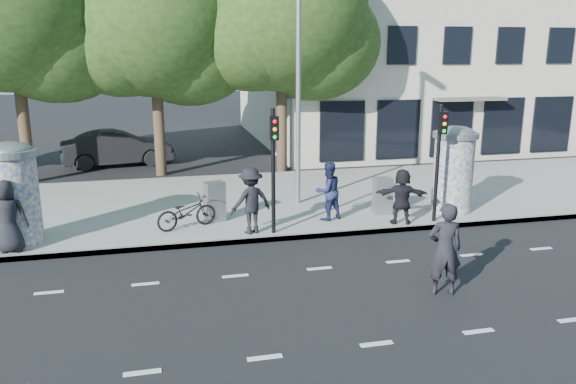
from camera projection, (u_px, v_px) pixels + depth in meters
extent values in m
plane|color=black|center=(338.00, 293.00, 11.95)|extent=(120.00, 120.00, 0.00)
cube|color=gray|center=(269.00, 200.00, 19.01)|extent=(40.00, 8.00, 0.15)
cube|color=slate|center=(297.00, 237.00, 15.28)|extent=(40.00, 0.10, 0.16)
cube|color=silver|center=(376.00, 344.00, 9.87)|extent=(32.00, 0.12, 0.01)
cube|color=silver|center=(319.00, 268.00, 13.27)|extent=(32.00, 0.12, 0.01)
cylinder|color=beige|center=(15.00, 200.00, 14.29)|extent=(1.20, 1.20, 2.30)
cylinder|color=slate|center=(9.00, 153.00, 13.99)|extent=(1.36, 1.36, 0.16)
ellipsoid|color=slate|center=(9.00, 150.00, 13.97)|extent=(1.10, 1.10, 0.38)
cylinder|color=beige|center=(453.00, 175.00, 17.20)|extent=(1.20, 1.20, 2.30)
cylinder|color=slate|center=(456.00, 135.00, 16.90)|extent=(1.36, 1.36, 0.16)
ellipsoid|color=slate|center=(456.00, 132.00, 16.88)|extent=(1.10, 1.10, 0.38)
cylinder|color=black|center=(273.00, 172.00, 14.99)|extent=(0.11, 0.11, 3.40)
cube|color=black|center=(274.00, 128.00, 14.53)|extent=(0.22, 0.14, 0.62)
cylinder|color=black|center=(437.00, 164.00, 16.04)|extent=(0.11, 0.11, 3.40)
cube|color=black|center=(443.00, 123.00, 15.58)|extent=(0.22, 0.14, 0.62)
cylinder|color=slate|center=(298.00, 79.00, 17.42)|extent=(0.16, 0.16, 8.00)
cylinder|color=#38281C|center=(24.00, 122.00, 21.30)|extent=(0.44, 0.44, 4.73)
ellipsoid|color=#1E3513|center=(10.00, 7.00, 20.27)|extent=(7.20, 7.20, 6.12)
cylinder|color=#38281C|center=(159.00, 122.00, 22.62)|extent=(0.44, 0.44, 4.41)
ellipsoid|color=#1E3513|center=(153.00, 22.00, 21.67)|extent=(6.80, 6.80, 5.78)
cylinder|color=#38281C|center=(282.00, 117.00, 23.32)|extent=(0.44, 0.44, 4.59)
ellipsoid|color=#1E3513|center=(281.00, 16.00, 22.32)|extent=(7.00, 7.00, 5.95)
cube|color=#B4AA97|center=(432.00, 32.00, 31.97)|extent=(20.00, 15.00, 12.00)
cube|color=black|center=(502.00, 126.00, 25.93)|extent=(18.00, 0.10, 2.60)
cube|color=#59544C|center=(470.00, 99.00, 24.84)|extent=(3.20, 0.90, 0.12)
cube|color=#194C8C|center=(304.00, 95.00, 23.46)|extent=(1.60, 0.06, 0.30)
imported|color=black|center=(8.00, 216.00, 13.73)|extent=(0.91, 0.60, 1.84)
imported|color=#1C2146|center=(328.00, 191.00, 16.40)|extent=(1.00, 0.88, 1.72)
imported|color=black|center=(251.00, 201.00, 15.17)|extent=(1.33, 1.01, 1.82)
imported|color=black|center=(402.00, 196.00, 16.03)|extent=(1.59, 0.96, 1.61)
imported|color=black|center=(445.00, 249.00, 11.68)|extent=(0.80, 0.60, 1.99)
imported|color=black|center=(186.00, 212.00, 15.68)|extent=(1.20, 1.86, 0.92)
cube|color=slate|center=(215.00, 202.00, 16.33)|extent=(0.65, 0.55, 1.17)
cube|color=gray|center=(382.00, 196.00, 17.03)|extent=(0.56, 0.42, 1.12)
imported|color=black|center=(118.00, 148.00, 24.87)|extent=(2.35, 4.95, 1.57)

